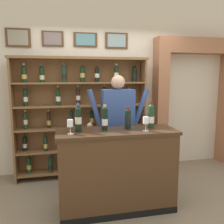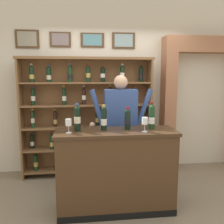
% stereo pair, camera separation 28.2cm
% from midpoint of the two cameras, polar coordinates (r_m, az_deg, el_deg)
% --- Properties ---
extents(ground_plane, '(14.00, 14.00, 0.02)m').
position_cam_midpoint_polar(ground_plane, '(3.33, 0.69, -22.08)').
color(ground_plane, '#7A6B56').
extents(back_wall, '(12.00, 0.19, 3.12)m').
position_cam_midpoint_polar(back_wall, '(4.34, -3.70, 6.97)').
color(back_wall, beige).
rests_on(back_wall, ground).
extents(wine_shelf, '(2.19, 0.31, 1.98)m').
position_cam_midpoint_polar(wine_shelf, '(4.03, -9.33, -0.52)').
color(wine_shelf, brown).
rests_on(wine_shelf, ground).
extents(archway_doorway, '(1.59, 0.45, 2.36)m').
position_cam_midpoint_polar(archway_doorway, '(4.77, 16.98, 3.83)').
color(archway_doorway, '#9E6647').
rests_on(archway_doorway, ground).
extents(tasting_counter, '(1.47, 0.49, 1.03)m').
position_cam_midpoint_polar(tasting_counter, '(3.07, -1.48, -13.88)').
color(tasting_counter, '#422B19').
rests_on(tasting_counter, ground).
extents(shopkeeper, '(0.92, 0.22, 1.70)m').
position_cam_midpoint_polar(shopkeeper, '(3.45, -0.92, -1.92)').
color(shopkeeper, '#2D3347').
rests_on(shopkeeper, ground).
extents(tasting_bottle_rosso, '(0.08, 0.08, 0.34)m').
position_cam_midpoint_polar(tasting_bottle_rosso, '(2.88, -10.83, -1.51)').
color(tasting_bottle_rosso, black).
rests_on(tasting_bottle_rosso, tasting_counter).
extents(tasting_bottle_prosecco, '(0.07, 0.07, 0.31)m').
position_cam_midpoint_polar(tasting_bottle_prosecco, '(2.91, -4.52, -1.51)').
color(tasting_bottle_prosecco, black).
rests_on(tasting_bottle_prosecco, tasting_counter).
extents(tasting_bottle_vin_santo, '(0.08, 0.08, 0.28)m').
position_cam_midpoint_polar(tasting_bottle_vin_santo, '(2.97, 1.11, -1.56)').
color(tasting_bottle_vin_santo, black).
rests_on(tasting_bottle_vin_santo, tasting_counter).
extents(tasting_bottle_bianco, '(0.08, 0.08, 0.34)m').
position_cam_midpoint_polar(tasting_bottle_bianco, '(3.06, 6.71, -0.94)').
color(tasting_bottle_bianco, '#19381E').
rests_on(tasting_bottle_bianco, tasting_counter).
extents(wine_glass_center, '(0.07, 0.07, 0.17)m').
position_cam_midpoint_polar(wine_glass_center, '(2.88, 5.29, -2.20)').
color(wine_glass_center, silver).
rests_on(wine_glass_center, tasting_counter).
extents(wine_glass_right, '(0.07, 0.07, 0.17)m').
position_cam_midpoint_polar(wine_glass_right, '(2.79, -12.80, -2.80)').
color(wine_glass_right, silver).
rests_on(wine_glass_right, tasting_counter).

